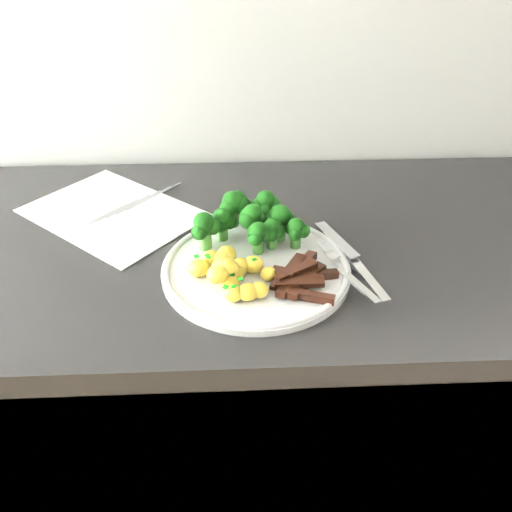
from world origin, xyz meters
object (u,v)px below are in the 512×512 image
at_px(recipe_paper, 113,213).
at_px(potatoes, 229,270).
at_px(counter, 260,411).
at_px(knife, 359,268).
at_px(fork, 347,273).
at_px(broccoli, 249,218).
at_px(beef_strips, 300,277).
at_px(plate, 256,267).

height_order(recipe_paper, potatoes, potatoes).
distance_m(counter, knife, 0.50).
relative_size(counter, recipe_paper, 6.49).
bearing_deg(fork, broccoli, 141.31).
bearing_deg(knife, beef_strips, -159.71).
distance_m(recipe_paper, knife, 0.46).
bearing_deg(knife, plate, 176.72).
relative_size(counter, broccoli, 12.75).
distance_m(fork, knife, 0.04).
bearing_deg(potatoes, knife, 5.91).
xyz_separation_m(potatoes, beef_strips, (0.10, -0.01, -0.01)).
height_order(broccoli, fork, broccoli).
xyz_separation_m(recipe_paper, fork, (0.39, -0.23, 0.02)).
xyz_separation_m(recipe_paper, broccoli, (0.25, -0.11, 0.05)).
height_order(beef_strips, fork, beef_strips).
distance_m(recipe_paper, broccoli, 0.28).
height_order(plate, broccoli, broccoli).
bearing_deg(potatoes, broccoli, 73.17).
bearing_deg(knife, counter, 145.42).
distance_m(counter, plate, 0.47).
bearing_deg(potatoes, fork, -1.51).
bearing_deg(beef_strips, broccoli, 119.71).
xyz_separation_m(plate, broccoli, (-0.01, 0.08, 0.04)).
distance_m(recipe_paper, plate, 0.32).
height_order(counter, fork, fork).
bearing_deg(counter, recipe_paper, 159.67).
relative_size(broccoli, fork, 1.14).
bearing_deg(fork, plate, 165.70).
relative_size(counter, beef_strips, 20.39).
bearing_deg(counter, knife, -34.58).
bearing_deg(fork, potatoes, 178.49).
relative_size(plate, beef_strips, 2.47).
bearing_deg(recipe_paper, plate, -36.80).
bearing_deg(knife, recipe_paper, 154.20).
relative_size(counter, potatoes, 18.11).
distance_m(potatoes, fork, 0.18).
bearing_deg(broccoli, counter, 31.52).
xyz_separation_m(broccoli, potatoes, (-0.03, -0.11, -0.02)).
bearing_deg(counter, beef_strips, -69.44).
bearing_deg(knife, broccoli, 151.87).
distance_m(broccoli, potatoes, 0.12).
height_order(potatoes, beef_strips, potatoes).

